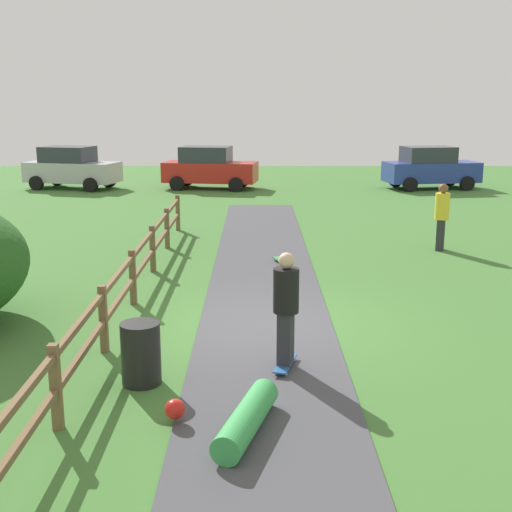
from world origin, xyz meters
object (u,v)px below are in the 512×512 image
object	(u,v)px
skater_riding	(285,305)
parked_car_red	(208,168)
trash_bin	(140,354)
parked_car_silver	(70,168)
bystander_yellow	(440,214)
skater_fallen	(240,418)
parked_car_blue	(429,168)
skateboard_loose	(280,261)

from	to	relation	value
skater_riding	parked_car_red	size ratio (longest dim) A/B	0.40
trash_bin	parked_car_silver	distance (m)	22.64
skater_riding	bystander_yellow	bearing A→B (deg)	61.00
skater_fallen	parked_car_blue	size ratio (longest dim) A/B	0.38
trash_bin	bystander_yellow	distance (m)	10.91
trash_bin	parked_car_red	size ratio (longest dim) A/B	0.20
skateboard_loose	parked_car_silver	size ratio (longest dim) A/B	0.18
skateboard_loose	parked_car_silver	distance (m)	17.11
bystander_yellow	parked_car_red	xyz separation A→B (m)	(-7.11, 12.90, -0.04)
trash_bin	parked_car_silver	size ratio (longest dim) A/B	0.20
parked_car_red	parked_car_silver	xyz separation A→B (m)	(-6.31, 0.00, 0.00)
skater_riding	bystander_yellow	size ratio (longest dim) A/B	0.99
skater_fallen	parked_car_silver	size ratio (longest dim) A/B	0.37
skater_riding	parked_car_blue	xyz separation A→B (m)	(7.53, 21.05, -0.05)
skater_fallen	bystander_yellow	bearing A→B (deg)	63.12
parked_car_red	skater_riding	bearing A→B (deg)	-83.02
skater_riding	parked_car_silver	xyz separation A→B (m)	(-8.89, 21.07, -0.05)
trash_bin	parked_car_red	world-z (taller)	parked_car_red
trash_bin	parked_car_silver	bearing A→B (deg)	107.53
parked_car_blue	skater_riding	bearing A→B (deg)	-109.70
parked_car_blue	parked_car_silver	xyz separation A→B (m)	(-16.42, 0.02, 0.00)
trash_bin	skateboard_loose	bearing A→B (deg)	72.37
parked_car_red	bystander_yellow	bearing A→B (deg)	-61.15
skateboard_loose	trash_bin	bearing A→B (deg)	-107.63
skater_riding	skateboard_loose	xyz separation A→B (m)	(0.19, 6.59, -0.92)
parked_car_blue	parked_car_red	world-z (taller)	same
trash_bin	parked_car_blue	bearing A→B (deg)	66.00
skater_fallen	parked_car_red	world-z (taller)	parked_car_red
skater_riding	skateboard_loose	world-z (taller)	skater_riding
skater_fallen	parked_car_silver	xyz separation A→B (m)	(-8.27, 23.06, 0.76)
parked_car_blue	parked_car_red	bearing A→B (deg)	179.91
trash_bin	bystander_yellow	xyz separation A→B (m)	(6.59, 8.68, 0.55)
skateboard_loose	parked_car_silver	world-z (taller)	parked_car_silver
skater_riding	trash_bin	bearing A→B (deg)	-166.01
skater_riding	parked_car_blue	distance (m)	22.36
skateboard_loose	parked_car_red	distance (m)	14.77
skateboard_loose	parked_car_red	size ratio (longest dim) A/B	0.19
skater_riding	skater_fallen	distance (m)	2.23
skater_riding	parked_car_blue	world-z (taller)	parked_car_blue
bystander_yellow	skater_fallen	bearing A→B (deg)	-116.88
skater_fallen	parked_car_red	size ratio (longest dim) A/B	0.38
bystander_yellow	parked_car_blue	bearing A→B (deg)	76.86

